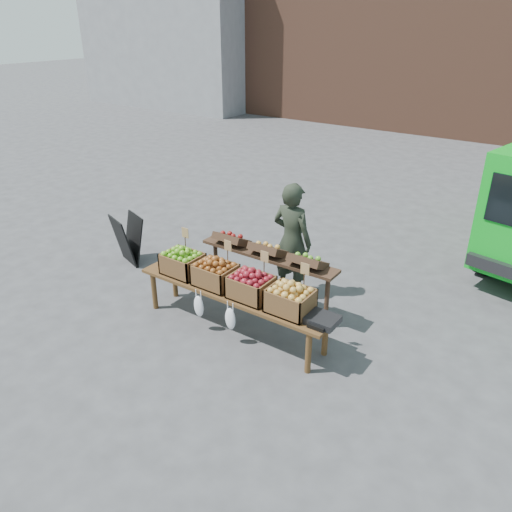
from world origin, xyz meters
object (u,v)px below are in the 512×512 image
Objects in this scene: display_bench at (233,310)px; crate_red_apples at (251,287)px; vendor at (292,241)px; crate_green_apples at (290,301)px; crate_russet_pears at (215,275)px; back_table at (268,273)px; crate_golden_apples at (183,264)px; weighing_scale at (323,320)px; chalkboard_sign at (128,239)px.

crate_red_apples is at bearing 0.00° from display_bench.
vendor is 1.41m from crate_green_apples.
back_table is at bearing 66.58° from crate_russet_pears.
back_table is 4.20× the size of crate_russet_pears.
crate_golden_apples is 1.10m from crate_red_apples.
crate_golden_apples and crate_russet_pears have the same top height.
vendor is at bearing 133.27° from weighing_scale.
back_table is 6.18× the size of weighing_scale.
crate_green_apples is at bearing 9.11° from chalkboard_sign.
chalkboard_sign is 2.38× the size of weighing_scale.
crate_golden_apples is 1.00× the size of crate_green_apples.
display_bench is (-0.11, -1.21, -0.55)m from vendor.
crate_russet_pears is (-0.31, -0.72, 0.19)m from back_table.
crate_red_apples reaches higher than display_bench.
crate_golden_apples is 1.65m from crate_green_apples.
crate_russet_pears is at bearing 4.61° from chalkboard_sign.
crate_russet_pears is (-0.38, -1.21, -0.12)m from vendor.
crate_red_apples is (0.55, 0.00, 0.00)m from crate_russet_pears.
crate_red_apples is at bearing 7.28° from chalkboard_sign.
back_table is 0.78× the size of display_bench.
vendor is at bearing 84.86° from display_bench.
vendor is 1.23m from crate_red_apples.
back_table is at bearing 108.30° from crate_red_apples.
crate_red_apples is at bearing 180.00° from crate_green_apples.
vendor reaches higher than back_table.
weighing_scale is (1.52, 0.00, -0.10)m from crate_russet_pears.
crate_russet_pears and crate_green_apples have the same top height.
display_bench is (2.56, -0.58, -0.12)m from chalkboard_sign.
crate_golden_apples is at bearing -140.13° from back_table.
crate_red_apples is at bearing 180.00° from weighing_scale.
back_table is 0.81m from crate_russet_pears.
vendor is 3.33× the size of crate_russet_pears.
crate_russet_pears is at bearing 0.00° from crate_golden_apples.
vendor is 3.33× the size of crate_red_apples.
crate_green_apples is 1.47× the size of weighing_scale.
vendor reaches higher than crate_golden_apples.
crate_russet_pears is at bearing 180.00° from crate_red_apples.
back_table is at bearing 137.58° from crate_green_apples.
crate_green_apples is at bearing 123.30° from vendor.
crate_russet_pears is 0.55m from crate_red_apples.
vendor is at bearing 72.43° from crate_russet_pears.
crate_red_apples reaches higher than chalkboard_sign.
crate_green_apples is (0.82, 0.00, 0.42)m from display_bench.
crate_russet_pears reaches higher than chalkboard_sign.
vendor is at bearing 32.15° from chalkboard_sign.
crate_red_apples reaches higher than weighing_scale.
vendor is 0.59m from back_table.
crate_green_apples is (0.72, -1.21, -0.12)m from vendor.
crate_golden_apples and crate_red_apples have the same top height.
weighing_scale is (3.81, -0.58, 0.21)m from chalkboard_sign.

